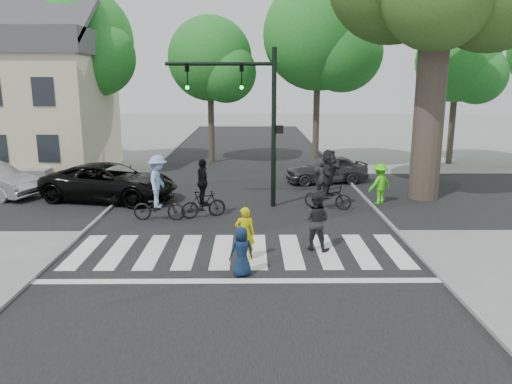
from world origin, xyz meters
TOP-DOWN VIEW (x-y plane):
  - ground at (0.00, 0.00)m, footprint 120.00×120.00m
  - road_stem at (0.00, 5.00)m, footprint 10.00×70.00m
  - road_cross at (0.00, 8.00)m, footprint 70.00×10.00m
  - curb_left at (-5.05, 5.00)m, footprint 0.10×70.00m
  - curb_right at (5.05, 5.00)m, footprint 0.10×70.00m
  - crosswalk at (0.00, 0.66)m, footprint 10.00×3.85m
  - traffic_signal at (0.35, 6.20)m, footprint 4.45×0.29m
  - bg_tree_1 at (-8.70, 15.48)m, footprint 6.09×5.80m
  - bg_tree_2 at (-1.76, 16.62)m, footprint 5.04×4.80m
  - bg_tree_3 at (4.31, 15.27)m, footprint 6.30×6.00m
  - bg_tree_4 at (12.23, 16.12)m, footprint 4.83×4.60m
  - house at (-11.49, 13.98)m, footprint 8.40×8.10m
  - pedestrian_woman at (0.17, 0.32)m, footprint 0.56×0.38m
  - pedestrian_child at (0.10, -0.84)m, footprint 0.72×0.58m
  - pedestrian_adult at (2.21, 1.13)m, footprint 1.03×0.94m
  - cyclist_left at (-2.89, 4.29)m, footprint 1.85×1.21m
  - cyclist_mid at (-1.37, 4.61)m, footprint 1.69×1.07m
  - cyclist_right at (3.27, 5.83)m, footprint 1.91×1.76m
  - car_suv at (-5.40, 7.27)m, footprint 5.86×3.70m
  - car_grey at (3.93, 10.73)m, footprint 4.11×2.26m
  - bystander_hivis at (5.44, 6.63)m, footprint 1.20×1.05m
  - bystander_dark at (3.33, 7.87)m, footprint 0.63×0.47m

SIDE VIEW (x-z plane):
  - ground at x=0.00m, z-range 0.00..0.00m
  - road_stem at x=0.00m, z-range 0.00..0.01m
  - road_cross at x=0.00m, z-range 0.00..0.01m
  - crosswalk at x=0.00m, z-range 0.00..0.01m
  - curb_left at x=-5.05m, z-range 0.00..0.10m
  - curb_right at x=5.05m, z-range 0.00..0.10m
  - pedestrian_child at x=0.10m, z-range 0.00..1.27m
  - car_grey at x=3.93m, z-range 0.00..1.33m
  - pedestrian_woman at x=0.17m, z-range 0.00..1.50m
  - car_suv at x=-5.40m, z-range 0.00..1.51m
  - bystander_dark at x=3.33m, z-range 0.00..1.58m
  - bystander_hivis at x=5.44m, z-range 0.00..1.61m
  - pedestrian_adult at x=2.21m, z-range 0.00..1.73m
  - cyclist_mid at x=-1.37m, z-range -0.19..1.94m
  - cyclist_left at x=-2.89m, z-range -0.15..2.15m
  - cyclist_right at x=3.27m, z-range -0.12..2.16m
  - house at x=-11.49m, z-range -0.61..8.21m
  - traffic_signal at x=0.35m, z-range 0.90..6.90m
  - bg_tree_4 at x=12.23m, z-range 1.56..9.71m
  - bg_tree_2 at x=-1.76m, z-range 1.58..9.98m
  - bg_tree_1 at x=-8.70m, z-range 1.75..11.55m
  - bg_tree_3 at x=4.31m, z-range 1.84..12.04m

